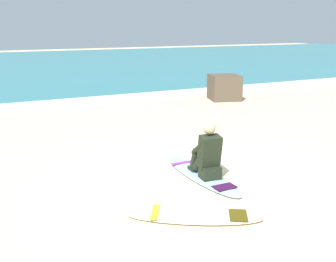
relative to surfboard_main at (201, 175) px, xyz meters
The scene contains 7 objects.
ground_plane 0.27m from the surfboard_main, 104.49° to the right, with size 80.00×80.00×0.00m, color beige.
sea 21.56m from the surfboard_main, 90.18° to the left, with size 80.00×28.00×0.10m, color teal.
breaking_foam 7.86m from the surfboard_main, 90.49° to the left, with size 80.00×0.90×0.11m, color white.
surfboard_main is the anchor object (origin of this frame).
surfer_seated 0.43m from the surfboard_main, 85.21° to the right, with size 0.42×0.73×0.95m.
surfboard_spare_near 1.62m from the surfboard_main, 124.78° to the right, with size 1.87×1.43×0.08m.
shoreline_rock 7.81m from the surfboard_main, 52.83° to the left, with size 1.03×0.99×0.86m, color brown.
Camera 1 is at (-3.54, -5.58, 2.56)m, focal length 44.78 mm.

